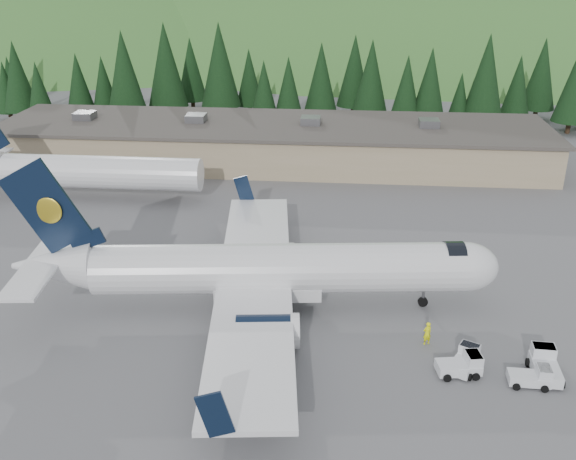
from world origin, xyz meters
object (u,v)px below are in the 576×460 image
(baggage_tug_b, at_px, (533,377))
(second_airliner, at_px, (77,170))
(baggage_tug_d, at_px, (466,360))
(airliner, at_px, (267,270))
(terminal_building, at_px, (272,142))
(baggage_tug_a, at_px, (463,365))
(ramp_worker, at_px, (427,333))
(baggage_tug_c, at_px, (545,364))

(baggage_tug_b, bearing_deg, second_airliner, 146.32)
(second_airliner, relative_size, baggage_tug_d, 9.11)
(airliner, xyz_separation_m, terminal_building, (-3.94, 38.12, -0.63))
(second_airliner, height_order, baggage_tug_d, second_airliner)
(second_airliner, height_order, baggage_tug_a, second_airliner)
(second_airliner, bearing_deg, baggage_tug_a, -38.05)
(baggage_tug_a, bearing_deg, ramp_worker, 110.66)
(terminal_building, xyz_separation_m, baggage_tug_d, (17.97, -44.74, -1.98))
(airliner, relative_size, baggage_tug_a, 12.21)
(baggage_tug_b, height_order, terminal_building, terminal_building)
(second_airliner, relative_size, baggage_tug_b, 10.51)
(baggage_tug_b, distance_m, ramp_worker, 7.46)
(baggage_tug_c, xyz_separation_m, ramp_worker, (-7.25, 2.88, 0.12))
(terminal_building, distance_m, ramp_worker, 44.96)
(baggage_tug_a, distance_m, baggage_tug_c, 5.32)
(baggage_tug_a, bearing_deg, baggage_tug_d, 56.10)
(baggage_tug_b, height_order, baggage_tug_d, baggage_tug_d)
(baggage_tug_b, relative_size, ramp_worker, 1.49)
(ramp_worker, bearing_deg, baggage_tug_a, 94.18)
(second_airliner, relative_size, baggage_tug_c, 8.49)
(ramp_worker, bearing_deg, second_airliner, -62.36)
(terminal_building, xyz_separation_m, ramp_worker, (15.72, -42.09, -1.74))
(baggage_tug_a, bearing_deg, terminal_building, 101.59)
(baggage_tug_b, relative_size, terminal_building, 0.04)
(airliner, xyz_separation_m, baggage_tug_c, (19.02, -6.85, -2.50))
(baggage_tug_c, xyz_separation_m, terminal_building, (-22.97, 44.97, 1.87))
(baggage_tug_d, relative_size, ramp_worker, 1.72)
(terminal_building, relative_size, baggage_tug_d, 23.52)
(baggage_tug_b, distance_m, baggage_tug_c, 1.61)
(baggage_tug_b, bearing_deg, terminal_building, 117.54)
(airliner, relative_size, ramp_worker, 20.93)
(airliner, xyz_separation_m, baggage_tug_b, (18.00, -8.08, -2.64))
(baggage_tug_c, height_order, ramp_worker, ramp_worker)
(second_airliner, bearing_deg, baggage_tug_d, -37.19)
(baggage_tug_b, xyz_separation_m, ramp_worker, (-6.22, 4.11, 0.27))
(airliner, relative_size, second_airliner, 1.34)
(baggage_tug_c, bearing_deg, terminal_building, 29.89)
(second_airliner, xyz_separation_m, baggage_tug_a, (37.58, -29.41, -2.65))
(baggage_tug_b, xyz_separation_m, baggage_tug_d, (-3.98, 1.46, 0.03))
(terminal_building, bearing_deg, second_airliner, -141.22)
(airliner, height_order, second_airliner, airliner)
(baggage_tug_a, height_order, ramp_worker, ramp_worker)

